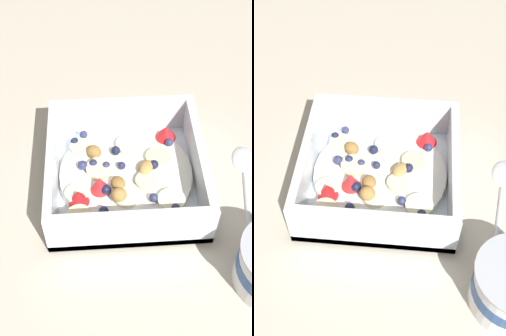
# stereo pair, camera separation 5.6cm
# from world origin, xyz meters

# --- Properties ---
(ground_plane) EXTENTS (2.40, 2.40, 0.00)m
(ground_plane) POSITION_xyz_m (0.00, 0.00, 0.00)
(ground_plane) COLOR beige
(fruit_bowl) EXTENTS (0.19, 0.19, 0.06)m
(fruit_bowl) POSITION_xyz_m (-0.01, 0.02, 0.02)
(fruit_bowl) COLOR white
(fruit_bowl) RESTS_ON ground
(spoon) EXTENTS (0.05, 0.17, 0.01)m
(spoon) POSITION_xyz_m (-0.17, 0.02, 0.00)
(spoon) COLOR silver
(spoon) RESTS_ON ground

